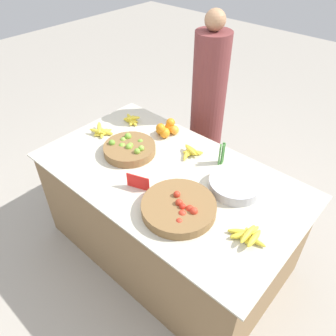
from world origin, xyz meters
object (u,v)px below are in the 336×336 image
at_px(tomato_basket, 179,207).
at_px(vendor_person, 207,116).
at_px(price_sign, 138,182).
at_px(lime_bowl, 130,149).
at_px(metal_bowl, 235,185).

xyz_separation_m(tomato_basket, vendor_person, (-0.56, 1.04, -0.06)).
bearing_deg(vendor_person, tomato_basket, -61.67).
xyz_separation_m(price_sign, vendor_person, (-0.24, 1.06, -0.08)).
bearing_deg(lime_bowl, tomato_basket, -17.76).
relative_size(price_sign, vendor_person, 0.09).
xyz_separation_m(metal_bowl, vendor_person, (-0.70, 0.65, -0.06)).
distance_m(price_sign, vendor_person, 1.08).
relative_size(lime_bowl, tomato_basket, 0.85).
xyz_separation_m(lime_bowl, price_sign, (0.32, -0.22, 0.02)).
bearing_deg(lime_bowl, price_sign, -35.05).
bearing_deg(vendor_person, metal_bowl, -43.02).
distance_m(lime_bowl, tomato_basket, 0.67).
height_order(price_sign, vendor_person, vendor_person).
relative_size(lime_bowl, price_sign, 2.52).
bearing_deg(metal_bowl, vendor_person, 136.98).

